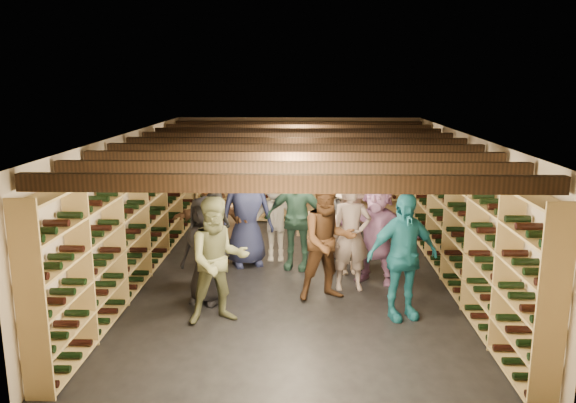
# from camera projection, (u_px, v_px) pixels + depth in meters

# --- Properties ---
(ground) EXTENTS (8.00, 8.00, 0.00)m
(ground) POSITION_uv_depth(u_px,v_px,m) (295.00, 278.00, 9.41)
(ground) COLOR black
(ground) RESTS_ON ground
(walls) EXTENTS (5.52, 8.02, 2.40)m
(walls) POSITION_uv_depth(u_px,v_px,m) (295.00, 208.00, 9.15)
(walls) COLOR #B9A790
(walls) RESTS_ON ground
(ceiling) EXTENTS (5.50, 8.00, 0.01)m
(ceiling) POSITION_uv_depth(u_px,v_px,m) (295.00, 134.00, 8.89)
(ceiling) COLOR beige
(ceiling) RESTS_ON walls
(ceiling_joists) EXTENTS (5.40, 7.12, 0.18)m
(ceiling_joists) POSITION_uv_depth(u_px,v_px,m) (295.00, 143.00, 8.92)
(ceiling_joists) COLOR black
(ceiling_joists) RESTS_ON ground
(wine_rack_left) EXTENTS (0.32, 7.50, 2.15)m
(wine_rack_left) POSITION_uv_depth(u_px,v_px,m) (139.00, 214.00, 9.25)
(wine_rack_left) COLOR #A48950
(wine_rack_left) RESTS_ON ground
(wine_rack_right) EXTENTS (0.32, 7.50, 2.15)m
(wine_rack_right) POSITION_uv_depth(u_px,v_px,m) (453.00, 217.00, 9.10)
(wine_rack_right) COLOR #A48950
(wine_rack_right) RESTS_ON ground
(wine_rack_back) EXTENTS (4.70, 0.30, 2.15)m
(wine_rack_back) POSITION_uv_depth(u_px,v_px,m) (298.00, 176.00, 12.91)
(wine_rack_back) COLOR #A48950
(wine_rack_back) RESTS_ON ground
(crate_stack_left) EXTENTS (0.53, 0.38, 0.68)m
(crate_stack_left) POSITION_uv_depth(u_px,v_px,m) (238.00, 221.00, 11.78)
(crate_stack_left) COLOR tan
(crate_stack_left) RESTS_ON ground
(crate_stack_right) EXTENTS (0.57, 0.45, 0.51)m
(crate_stack_right) POSITION_uv_depth(u_px,v_px,m) (316.00, 224.00, 11.85)
(crate_stack_right) COLOR tan
(crate_stack_right) RESTS_ON ground
(crate_loose) EXTENTS (0.57, 0.44, 0.17)m
(crate_loose) POSITION_uv_depth(u_px,v_px,m) (310.00, 231.00, 11.97)
(crate_loose) COLOR tan
(crate_loose) RESTS_ON ground
(person_0) EXTENTS (0.92, 0.78, 1.61)m
(person_0) POSITION_uv_depth(u_px,v_px,m) (206.00, 250.00, 8.24)
(person_0) COLOR black
(person_0) RESTS_ON ground
(person_1) EXTENTS (0.66, 0.55, 1.54)m
(person_1) POSITION_uv_depth(u_px,v_px,m) (215.00, 238.00, 8.96)
(person_1) COLOR black
(person_1) RESTS_ON ground
(person_2) EXTENTS (1.02, 0.90, 1.75)m
(person_2) POSITION_uv_depth(u_px,v_px,m) (218.00, 261.00, 7.54)
(person_2) COLOR #5C5F3D
(person_2) RESTS_ON ground
(person_3) EXTENTS (1.12, 0.80, 1.57)m
(person_3) POSITION_uv_depth(u_px,v_px,m) (350.00, 229.00, 9.46)
(person_3) COLOR beige
(person_3) RESTS_ON ground
(person_4) EXTENTS (1.12, 0.72, 1.78)m
(person_4) POSITION_uv_depth(u_px,v_px,m) (402.00, 256.00, 7.67)
(person_4) COLOR #1B697D
(person_4) RESTS_ON ground
(person_5) EXTENTS (1.50, 0.67, 1.56)m
(person_5) POSITION_uv_depth(u_px,v_px,m) (214.00, 220.00, 10.07)
(person_5) COLOR brown
(person_5) RESTS_ON ground
(person_6) EXTENTS (1.08, 0.88, 1.90)m
(person_6) POSITION_uv_depth(u_px,v_px,m) (247.00, 213.00, 9.90)
(person_6) COLOR #1F2549
(person_6) RESTS_ON ground
(person_7) EXTENTS (0.68, 0.49, 1.73)m
(person_7) POSITION_uv_depth(u_px,v_px,m) (351.00, 236.00, 8.73)
(person_7) COLOR gray
(person_7) RESTS_ON ground
(person_8) EXTENTS (1.05, 0.92, 1.81)m
(person_8) POSITION_uv_depth(u_px,v_px,m) (328.00, 241.00, 8.34)
(person_8) COLOR #432816
(person_8) RESTS_ON ground
(person_9) EXTENTS (1.04, 0.61, 1.60)m
(person_9) POSITION_uv_depth(u_px,v_px,m) (276.00, 218.00, 10.14)
(person_9) COLOR #A09A92
(person_9) RESTS_ON ground
(person_10) EXTENTS (1.12, 0.67, 1.79)m
(person_10) POSITION_uv_depth(u_px,v_px,m) (296.00, 219.00, 9.71)
(person_10) COLOR #294E40
(person_10) RESTS_ON ground
(person_11) EXTENTS (1.65, 1.12, 1.71)m
(person_11) POSITION_uv_depth(u_px,v_px,m) (376.00, 231.00, 9.05)
(person_11) COLOR #9B689C
(person_11) RESTS_ON ground
(person_12) EXTENTS (0.84, 0.67, 1.49)m
(person_12) POSITION_uv_depth(u_px,v_px,m) (344.00, 218.00, 10.38)
(person_12) COLOR #323137
(person_12) RESTS_ON ground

